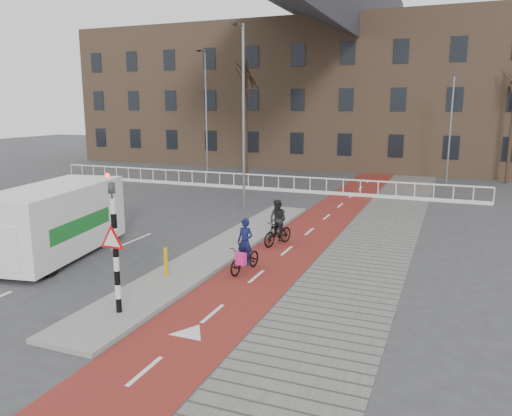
% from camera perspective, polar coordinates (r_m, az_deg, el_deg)
% --- Properties ---
extents(ground, '(120.00, 120.00, 0.00)m').
position_cam_1_polar(ground, '(14.45, -8.58, -9.51)').
color(ground, '#38383A').
rests_on(ground, ground).
extents(bike_lane, '(2.50, 60.00, 0.01)m').
position_cam_1_polar(bike_lane, '(22.85, 7.47, -1.54)').
color(bike_lane, maroon).
rests_on(bike_lane, ground).
extents(sidewalk, '(3.00, 60.00, 0.01)m').
position_cam_1_polar(sidewalk, '(22.35, 14.44, -2.11)').
color(sidewalk, slate).
rests_on(sidewalk, ground).
extents(curb_island, '(1.80, 16.00, 0.12)m').
position_cam_1_polar(curb_island, '(18.08, -4.13, -4.83)').
color(curb_island, gray).
rests_on(curb_island, ground).
extents(traffic_signal, '(0.80, 0.80, 3.68)m').
position_cam_1_polar(traffic_signal, '(12.57, -15.87, -3.53)').
color(traffic_signal, black).
rests_on(traffic_signal, curb_island).
extents(bollard, '(0.12, 0.12, 0.87)m').
position_cam_1_polar(bollard, '(15.35, -10.27, -6.08)').
color(bollard, '#D59A0B').
rests_on(bollard, curb_island).
extents(cyclist_near, '(0.81, 1.69, 1.72)m').
position_cam_1_polar(cyclist_near, '(15.78, -1.25, -5.30)').
color(cyclist_near, black).
rests_on(cyclist_near, bike_lane).
extents(cyclist_far, '(0.95, 1.64, 1.73)m').
position_cam_1_polar(cyclist_far, '(18.71, 2.51, -2.13)').
color(cyclist_far, black).
rests_on(cyclist_far, bike_lane).
extents(van, '(3.25, 6.05, 2.47)m').
position_cam_1_polar(van, '(18.57, -22.01, -1.28)').
color(van, white).
rests_on(van, ground).
extents(railing, '(28.00, 0.10, 0.99)m').
position_cam_1_polar(railing, '(31.35, -0.88, 2.71)').
color(railing, silver).
rests_on(railing, ground).
extents(townhouse_row, '(46.00, 10.00, 15.90)m').
position_cam_1_polar(townhouse_row, '(44.77, 9.21, 14.89)').
color(townhouse_row, '#7F6047').
rests_on(townhouse_row, ground).
extents(tree_mid, '(0.23, 0.23, 8.28)m').
position_cam_1_polar(tree_mid, '(36.56, -1.15, 10.03)').
color(tree_mid, black).
rests_on(tree_mid, ground).
extents(tree_right, '(0.24, 0.24, 7.85)m').
position_cam_1_polar(tree_right, '(37.45, 27.23, 8.46)').
color(tree_right, black).
rests_on(tree_right, ground).
extents(streetlight_near, '(0.12, 0.12, 8.88)m').
position_cam_1_polar(streetlight_near, '(24.21, -1.43, 9.90)').
color(streetlight_near, slate).
rests_on(streetlight_near, ground).
extents(streetlight_left, '(0.12, 0.12, 8.88)m').
position_cam_1_polar(streetlight_left, '(35.60, -5.69, 10.41)').
color(streetlight_left, slate).
rests_on(streetlight_left, ground).
extents(streetlight_right, '(0.12, 0.12, 7.18)m').
position_cam_1_polar(streetlight_right, '(35.03, 21.32, 8.27)').
color(streetlight_right, slate).
rests_on(streetlight_right, ground).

